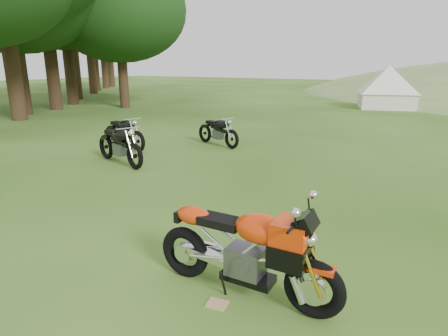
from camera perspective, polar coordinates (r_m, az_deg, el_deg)
The scene contains 8 objects.
ground at distance 6.66m, azimuth 1.00°, elevation -6.86°, with size 120.00×120.00×0.00m, color #24440E.
treeline at distance 30.88m, azimuth -17.23°, elevation 10.14°, with size 28.00×32.00×14.00m, color black, non-canonical shape.
sport_motorcycle at distance 4.19m, azimuth 3.11°, elevation -11.35°, with size 2.13×0.53×1.28m, color red, non-canonical shape.
plywood_board at distance 4.35m, azimuth -1.06°, elevation -19.99°, with size 0.22×0.18×0.02m, color tan.
vintage_moto_a at distance 10.11m, azimuth -15.68°, elevation 3.64°, with size 2.10×0.49×1.10m, color black, non-canonical shape.
vintage_moto_b at distance 11.96m, azimuth -15.04°, elevation 5.34°, with size 2.01×0.47×1.06m, color black, non-canonical shape.
vintage_moto_c at distance 12.04m, azimuth -0.96°, elevation 5.78°, with size 1.89×0.44×0.99m, color black, non-canonical shape.
tent_left at distance 24.68m, azimuth 23.62°, elevation 11.33°, with size 2.93×2.93×2.54m, color silver, non-canonical shape.
Camera 1 is at (3.14, -5.29, 2.53)m, focal length 30.00 mm.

